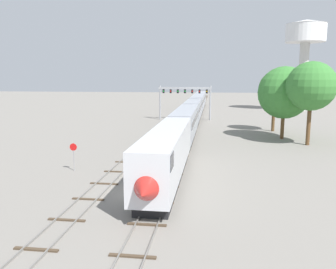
# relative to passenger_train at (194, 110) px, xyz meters

# --- Properties ---
(ground_plane) EXTENTS (400.00, 400.00, 0.00)m
(ground_plane) POSITION_rel_passenger_train_xyz_m (-2.00, -46.65, -2.61)
(ground_plane) COLOR gray
(track_main) EXTENTS (2.60, 200.00, 0.16)m
(track_main) POSITION_rel_passenger_train_xyz_m (0.00, 13.35, -2.54)
(track_main) COLOR slate
(track_main) RESTS_ON ground
(track_near) EXTENTS (2.60, 160.00, 0.16)m
(track_near) POSITION_rel_passenger_train_xyz_m (-5.50, -6.65, -2.54)
(track_near) COLOR slate
(track_near) RESTS_ON ground
(passenger_train) EXTENTS (3.04, 105.93, 4.80)m
(passenger_train) POSITION_rel_passenger_train_xyz_m (0.00, 0.00, 0.00)
(passenger_train) COLOR silver
(passenger_train) RESTS_ON ground
(signal_gantry) EXTENTS (12.10, 0.49, 7.81)m
(signal_gantry) POSITION_rel_passenger_train_xyz_m (-2.25, 4.04, 3.19)
(signal_gantry) COLOR #999BA0
(signal_gantry) RESTS_ON ground
(water_tower) EXTENTS (11.15, 11.15, 25.63)m
(water_tower) POSITION_rel_passenger_train_xyz_m (29.61, 29.66, 18.03)
(water_tower) COLOR beige
(water_tower) RESTS_ON ground
(stop_sign) EXTENTS (0.76, 0.08, 2.88)m
(stop_sign) POSITION_rel_passenger_train_xyz_m (-10.00, -40.69, -0.74)
(stop_sign) COLOR gray
(stop_sign) RESTS_ON ground
(trackside_tree_left) EXTENTS (8.11, 8.11, 11.30)m
(trackside_tree_left) POSITION_rel_passenger_train_xyz_m (15.04, -18.42, 4.63)
(trackside_tree_left) COLOR brown
(trackside_tree_left) RESTS_ON ground
(trackside_tree_mid) EXTENTS (5.60, 5.60, 10.60)m
(trackside_tree_mid) POSITION_rel_passenger_train_xyz_m (14.92, -10.74, 5.15)
(trackside_tree_mid) COLOR brown
(trackside_tree_mid) RESTS_ON ground
(trackside_tree_right) EXTENTS (6.86, 6.86, 11.81)m
(trackside_tree_right) POSITION_rel_passenger_train_xyz_m (17.66, -23.28, 5.74)
(trackside_tree_right) COLOR brown
(trackside_tree_right) RESTS_ON ground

